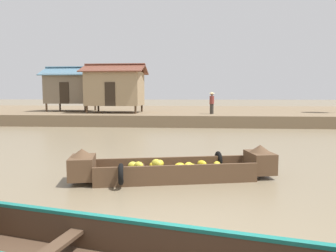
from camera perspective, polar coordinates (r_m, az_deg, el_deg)
name	(u,v)px	position (r m, az deg, el deg)	size (l,w,h in m)	color
ground_plane	(186,146)	(13.70, 3.38, -3.65)	(300.00, 300.00, 0.00)	#7A6B51
riverbank_strip	(190,113)	(31.06, 4.10, 2.31)	(160.00, 20.00, 0.82)	#756047
banana_boat	(174,168)	(8.25, 1.18, -7.74)	(5.41, 2.34, 0.87)	brown
stilt_house_left	(71,88)	(28.89, -17.34, 6.66)	(4.48, 3.60, 3.92)	#4C3826
stilt_house_mid_left	(115,88)	(25.55, -9.64, 6.95)	(4.90, 3.84, 3.92)	#4C3826
vendor_person	(212,102)	(23.50, 8.05, 4.46)	(0.44, 0.44, 1.66)	#332D28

